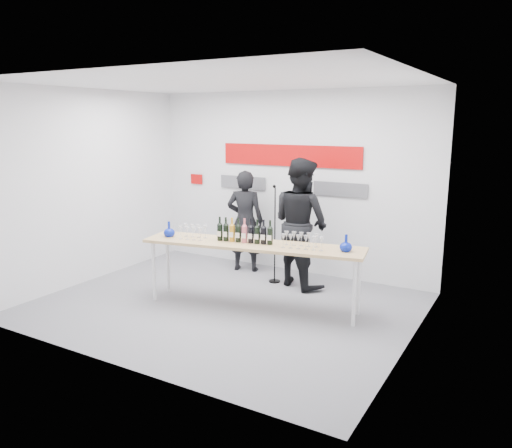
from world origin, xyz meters
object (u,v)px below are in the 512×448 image
(presenter_left, at_px, (245,221))
(mic_stand, at_px, (275,253))
(presenter_right, at_px, (301,223))
(tasting_table, at_px, (252,248))

(presenter_left, xyz_separation_m, mic_stand, (0.74, -0.33, -0.38))
(presenter_left, height_order, presenter_right, presenter_right)
(tasting_table, distance_m, presenter_left, 1.75)
(presenter_left, relative_size, presenter_right, 0.86)
(mic_stand, bearing_deg, presenter_left, 145.52)
(tasting_table, height_order, presenter_right, presenter_right)
(presenter_right, distance_m, mic_stand, 0.66)
(tasting_table, distance_m, presenter_right, 1.21)
(tasting_table, bearing_deg, presenter_left, 113.45)
(presenter_left, relative_size, mic_stand, 1.10)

